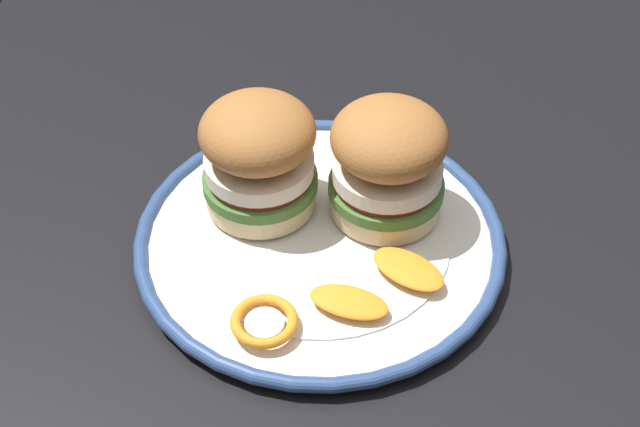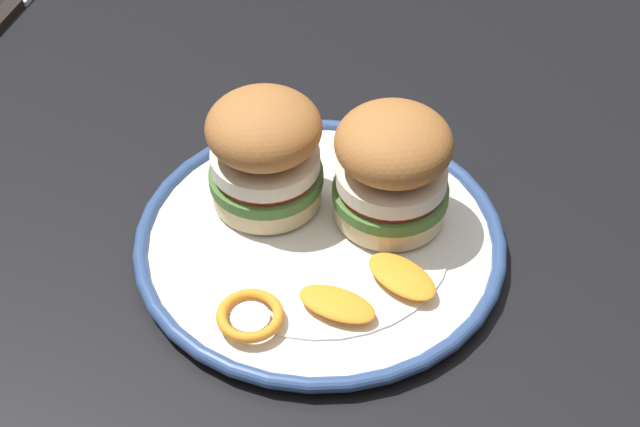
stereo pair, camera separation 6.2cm
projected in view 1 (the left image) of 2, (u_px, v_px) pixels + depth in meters
name	position (u px, v px, depth m)	size (l,w,h in m)	color
dining_table	(330.00, 342.00, 0.84)	(1.18, 1.02, 0.77)	black
dinner_plate	(320.00, 241.00, 0.77)	(0.30, 0.30, 0.02)	white
sandwich_half_left	(259.00, 155.00, 0.76)	(0.10, 0.10, 0.10)	beige
sandwich_half_right	(388.00, 161.00, 0.75)	(0.10, 0.10, 0.10)	beige
orange_peel_curled	(264.00, 321.00, 0.69)	(0.07, 0.07, 0.01)	orange
orange_peel_strip_long	(408.00, 269.00, 0.73)	(0.07, 0.06, 0.01)	orange
orange_peel_strip_short	(349.00, 302.00, 0.71)	(0.07, 0.04, 0.01)	orange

